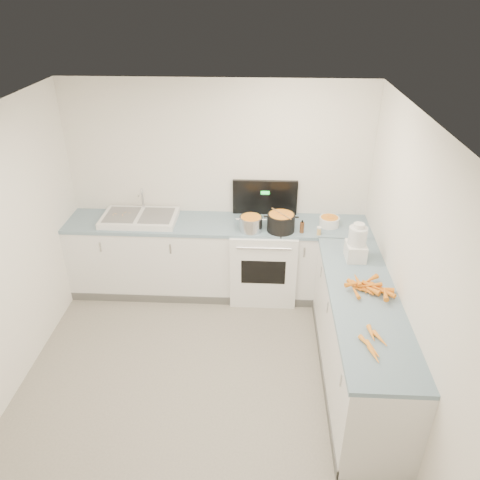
{
  "coord_description": "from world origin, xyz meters",
  "views": [
    {
      "loc": [
        0.52,
        -3.1,
        3.38
      ],
      "look_at": [
        0.3,
        1.1,
        1.05
      ],
      "focal_mm": 35.0,
      "sensor_mm": 36.0,
      "label": 1
    }
  ],
  "objects_px": {
    "stove": "(263,259)",
    "spice_jar": "(319,231)",
    "extract_bottle": "(302,227)",
    "food_processor": "(357,244)",
    "steel_pot": "(251,225)",
    "mixing_bowl": "(329,222)",
    "black_pot": "(281,223)",
    "sink": "(140,218)"
  },
  "relations": [
    {
      "from": "extract_bottle",
      "to": "sink",
      "type": "bearing_deg",
      "value": 174.11
    },
    {
      "from": "extract_bottle",
      "to": "spice_jar",
      "type": "bearing_deg",
      "value": -13.69
    },
    {
      "from": "steel_pot",
      "to": "extract_bottle",
      "type": "xyz_separation_m",
      "value": [
        0.57,
        -0.02,
        -0.01
      ]
    },
    {
      "from": "mixing_bowl",
      "to": "spice_jar",
      "type": "distance_m",
      "value": 0.26
    },
    {
      "from": "stove",
      "to": "steel_pot",
      "type": "distance_m",
      "value": 0.58
    },
    {
      "from": "stove",
      "to": "food_processor",
      "type": "height_order",
      "value": "stove"
    },
    {
      "from": "extract_bottle",
      "to": "spice_jar",
      "type": "height_order",
      "value": "extract_bottle"
    },
    {
      "from": "mixing_bowl",
      "to": "spice_jar",
      "type": "height_order",
      "value": "mixing_bowl"
    },
    {
      "from": "food_processor",
      "to": "black_pot",
      "type": "bearing_deg",
      "value": 141.96
    },
    {
      "from": "spice_jar",
      "to": "food_processor",
      "type": "distance_m",
      "value": 0.6
    },
    {
      "from": "extract_bottle",
      "to": "food_processor",
      "type": "height_order",
      "value": "food_processor"
    },
    {
      "from": "extract_bottle",
      "to": "food_processor",
      "type": "xyz_separation_m",
      "value": [
        0.5,
        -0.54,
        0.11
      ]
    },
    {
      "from": "sink",
      "to": "extract_bottle",
      "type": "distance_m",
      "value": 1.87
    },
    {
      "from": "sink",
      "to": "food_processor",
      "type": "relative_size",
      "value": 2.19
    },
    {
      "from": "steel_pot",
      "to": "mixing_bowl",
      "type": "bearing_deg",
      "value": 10.38
    },
    {
      "from": "steel_pot",
      "to": "food_processor",
      "type": "distance_m",
      "value": 1.2
    },
    {
      "from": "mixing_bowl",
      "to": "extract_bottle",
      "type": "bearing_deg",
      "value": -150.68
    },
    {
      "from": "black_pot",
      "to": "food_processor",
      "type": "xyz_separation_m",
      "value": [
        0.73,
        -0.57,
        0.08
      ]
    },
    {
      "from": "extract_bottle",
      "to": "food_processor",
      "type": "bearing_deg",
      "value": -47.22
    },
    {
      "from": "mixing_bowl",
      "to": "extract_bottle",
      "type": "xyz_separation_m",
      "value": [
        -0.32,
        -0.18,
        0.01
      ]
    },
    {
      "from": "stove",
      "to": "food_processor",
      "type": "distance_m",
      "value": 1.32
    },
    {
      "from": "steel_pot",
      "to": "mixing_bowl",
      "type": "xyz_separation_m",
      "value": [
        0.89,
        0.16,
        -0.02
      ]
    },
    {
      "from": "stove",
      "to": "extract_bottle",
      "type": "distance_m",
      "value": 0.69
    },
    {
      "from": "black_pot",
      "to": "food_processor",
      "type": "bearing_deg",
      "value": -38.04
    },
    {
      "from": "stove",
      "to": "sink",
      "type": "relative_size",
      "value": 1.58
    },
    {
      "from": "sink",
      "to": "spice_jar",
      "type": "distance_m",
      "value": 2.06
    },
    {
      "from": "extract_bottle",
      "to": "steel_pot",
      "type": "bearing_deg",
      "value": 178.22
    },
    {
      "from": "stove",
      "to": "spice_jar",
      "type": "xyz_separation_m",
      "value": [
        0.6,
        -0.22,
        0.51
      ]
    },
    {
      "from": "food_processor",
      "to": "sink",
      "type": "bearing_deg",
      "value": 162.85
    },
    {
      "from": "extract_bottle",
      "to": "spice_jar",
      "type": "distance_m",
      "value": 0.19
    },
    {
      "from": "mixing_bowl",
      "to": "steel_pot",
      "type": "bearing_deg",
      "value": -169.62
    },
    {
      "from": "food_processor",
      "to": "steel_pot",
      "type": "bearing_deg",
      "value": 152.45
    },
    {
      "from": "stove",
      "to": "extract_bottle",
      "type": "xyz_separation_m",
      "value": [
        0.41,
        -0.18,
        0.53
      ]
    },
    {
      "from": "stove",
      "to": "mixing_bowl",
      "type": "height_order",
      "value": "stove"
    },
    {
      "from": "sink",
      "to": "food_processor",
      "type": "distance_m",
      "value": 2.47
    },
    {
      "from": "stove",
      "to": "spice_jar",
      "type": "height_order",
      "value": "stove"
    },
    {
      "from": "sink",
      "to": "food_processor",
      "type": "bearing_deg",
      "value": -17.15
    },
    {
      "from": "mixing_bowl",
      "to": "food_processor",
      "type": "height_order",
      "value": "food_processor"
    },
    {
      "from": "mixing_bowl",
      "to": "food_processor",
      "type": "xyz_separation_m",
      "value": [
        0.18,
        -0.72,
        0.12
      ]
    },
    {
      "from": "stove",
      "to": "food_processor",
      "type": "bearing_deg",
      "value": -38.05
    },
    {
      "from": "sink",
      "to": "extract_bottle",
      "type": "height_order",
      "value": "sink"
    },
    {
      "from": "steel_pot",
      "to": "food_processor",
      "type": "bearing_deg",
      "value": -27.55
    }
  ]
}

